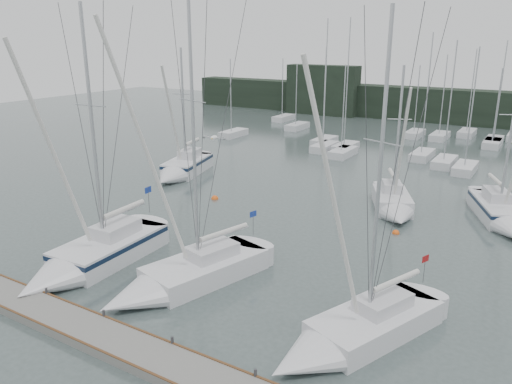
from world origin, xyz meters
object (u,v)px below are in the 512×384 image
(sailboat_near_right, at_px, (345,338))
(buoy_b, at_px, (396,233))
(sailboat_mid_a, at_px, (181,169))
(sailboat_mid_c, at_px, (394,206))
(sailboat_near_left, at_px, (86,260))
(buoy_c, at_px, (215,199))
(sailboat_near_center, at_px, (173,281))
(sailboat_mid_d, at_px, (504,217))

(sailboat_near_right, relative_size, buoy_b, 29.64)
(sailboat_near_right, relative_size, sailboat_mid_a, 1.17)
(sailboat_mid_c, bearing_deg, sailboat_near_left, -147.78)
(buoy_b, distance_m, buoy_c, 14.55)
(sailboat_near_right, height_order, sailboat_mid_c, sailboat_near_right)
(sailboat_near_left, distance_m, buoy_b, 19.45)
(sailboat_near_right, bearing_deg, sailboat_near_left, -155.55)
(sailboat_mid_a, bearing_deg, sailboat_mid_c, -14.36)
(sailboat_near_center, xyz_separation_m, sailboat_near_right, (9.34, -0.14, -0.02))
(sailboat_mid_c, bearing_deg, sailboat_mid_d, -10.94)
(buoy_b, bearing_deg, sailboat_near_left, -132.27)
(sailboat_mid_a, xyz_separation_m, sailboat_mid_c, (19.97, 0.06, -0.08))
(sailboat_mid_a, height_order, buoy_c, sailboat_mid_a)
(sailboat_near_center, bearing_deg, sailboat_mid_c, 85.85)
(sailboat_mid_c, bearing_deg, buoy_c, 171.96)
(sailboat_near_center, bearing_deg, sailboat_near_right, 14.85)
(sailboat_near_center, bearing_deg, sailboat_near_left, -156.68)
(sailboat_near_left, bearing_deg, buoy_c, 93.17)
(sailboat_mid_c, relative_size, buoy_b, 23.16)
(sailboat_near_left, distance_m, sailboat_mid_c, 21.60)
(buoy_c, bearing_deg, buoy_b, 1.02)
(sailboat_near_left, xyz_separation_m, sailboat_mid_c, (11.83, 18.07, -0.06))
(sailboat_mid_d, bearing_deg, sailboat_near_left, -156.45)
(sailboat_near_center, height_order, sailboat_mid_a, sailboat_near_center)
(sailboat_mid_a, distance_m, sailboat_mid_c, 19.97)
(sailboat_near_left, bearing_deg, sailboat_near_center, 4.81)
(sailboat_mid_a, bearing_deg, sailboat_near_center, -66.07)
(sailboat_near_left, height_order, sailboat_near_right, sailboat_near_left)
(buoy_b, xyz_separation_m, buoy_c, (-14.55, -0.26, 0.00))
(sailboat_mid_d, distance_m, buoy_b, 8.01)
(sailboat_mid_a, height_order, buoy_b, sailboat_mid_a)
(sailboat_mid_a, relative_size, buoy_c, 21.54)
(sailboat_near_center, bearing_deg, buoy_c, 133.51)
(buoy_c, bearing_deg, sailboat_mid_c, 16.53)
(sailboat_near_left, relative_size, sailboat_mid_c, 1.34)
(sailboat_near_left, bearing_deg, sailboat_mid_d, 43.46)
(sailboat_near_center, distance_m, sailboat_mid_a, 22.05)
(sailboat_near_right, xyz_separation_m, buoy_c, (-16.40, 13.52, -0.51))
(buoy_b, height_order, buoy_c, buoy_c)
(sailboat_near_center, xyz_separation_m, sailboat_mid_a, (-13.71, 17.27, 0.13))
(sailboat_near_left, xyz_separation_m, sailboat_mid_a, (-8.14, 18.02, 0.02))
(sailboat_near_left, relative_size, buoy_b, 31.06)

